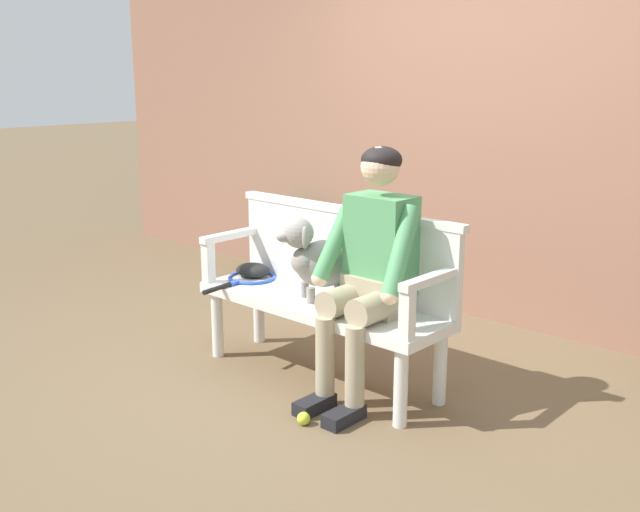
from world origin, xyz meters
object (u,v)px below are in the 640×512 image
garden_bench (320,311)px  dog_on_bench (318,258)px  person_seated (371,264)px  baseball_glove (253,270)px  tennis_ball (304,418)px  tennis_racket (249,278)px

garden_bench → dog_on_bench: size_ratio=3.30×
person_seated → baseball_glove: (-0.98, 0.07, -0.23)m
baseball_glove → tennis_ball: size_ratio=3.33×
garden_bench → tennis_ball: bearing=-55.6°
tennis_ball → dog_on_bench: bearing=125.7°
dog_on_bench → baseball_glove: bearing=174.4°
baseball_glove → person_seated: bearing=-25.0°
garden_bench → person_seated: (0.37, -0.01, 0.34)m
baseball_glove → tennis_ball: baseball_glove is taller
person_seated → tennis_ball: (-0.03, -0.48, -0.71)m
baseball_glove → dog_on_bench: bearing=-26.6°
dog_on_bench → tennis_ball: size_ratio=7.07×
tennis_racket → garden_bench: bearing=-0.1°
garden_bench → tennis_racket: tennis_racket is taller
tennis_racket → baseball_glove: baseball_glove is taller
garden_bench → tennis_ball: (0.33, -0.48, -0.37)m
person_seated → tennis_racket: size_ratio=2.33×
person_seated → baseball_glove: bearing=176.1°
tennis_racket → baseball_glove: size_ratio=2.61×
tennis_ball → garden_bench: bearing=124.4°
garden_bench → baseball_glove: 0.63m
tennis_racket → tennis_ball: bearing=-27.8°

